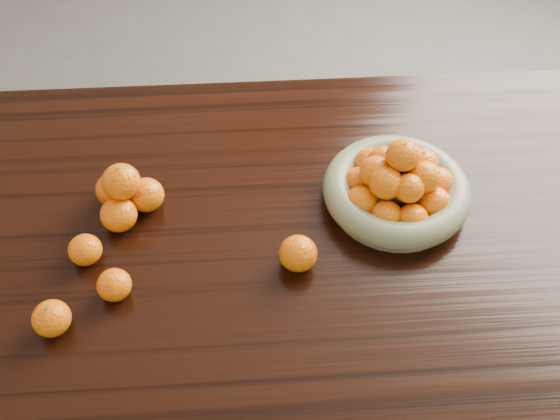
{
  "coord_description": "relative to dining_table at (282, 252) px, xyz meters",
  "views": [
    {
      "loc": [
        -0.06,
        -0.83,
        1.78
      ],
      "look_at": [
        -0.01,
        -0.02,
        0.83
      ],
      "focal_mm": 40.0,
      "sensor_mm": 36.0,
      "label": 1
    }
  ],
  "objects": [
    {
      "name": "loose_orange_3",
      "position": [
        -0.4,
        -0.06,
        0.12
      ],
      "size": [
        0.07,
        0.07,
        0.06
      ],
      "primitive_type": "ellipsoid",
      "color": "orange",
      "rests_on": "dining_table"
    },
    {
      "name": "fruit_bowl",
      "position": [
        0.25,
        0.06,
        0.14
      ],
      "size": [
        0.32,
        0.32,
        0.17
      ],
      "rotation": [
        0.0,
        0.0,
        -0.12
      ],
      "color": "gray",
      "rests_on": "dining_table"
    },
    {
      "name": "ground",
      "position": [
        0.0,
        0.0,
        -0.66
      ],
      "size": [
        5.0,
        5.0,
        0.0
      ],
      "primitive_type": "plane",
      "color": "#4F4D4B",
      "rests_on": "ground"
    },
    {
      "name": "dining_table",
      "position": [
        0.0,
        0.0,
        0.0
      ],
      "size": [
        2.0,
        1.0,
        0.75
      ],
      "color": "black",
      "rests_on": "ground"
    },
    {
      "name": "orange_pyramid",
      "position": [
        -0.33,
        0.07,
        0.14
      ],
      "size": [
        0.15,
        0.15,
        0.13
      ],
      "rotation": [
        0.0,
        0.0,
        -0.27
      ],
      "color": "orange",
      "rests_on": "dining_table"
    },
    {
      "name": "loose_orange_1",
      "position": [
        -0.33,
        -0.15,
        0.12
      ],
      "size": [
        0.07,
        0.07,
        0.06
      ],
      "primitive_type": "ellipsoid",
      "color": "orange",
      "rests_on": "dining_table"
    },
    {
      "name": "loose_orange_2",
      "position": [
        0.03,
        -0.1,
        0.13
      ],
      "size": [
        0.08,
        0.08,
        0.07
      ],
      "primitive_type": "ellipsoid",
      "color": "orange",
      "rests_on": "dining_table"
    },
    {
      "name": "loose_orange_0",
      "position": [
        -0.44,
        -0.22,
        0.12
      ],
      "size": [
        0.07,
        0.07,
        0.07
      ],
      "primitive_type": "ellipsoid",
      "color": "orange",
      "rests_on": "dining_table"
    }
  ]
}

